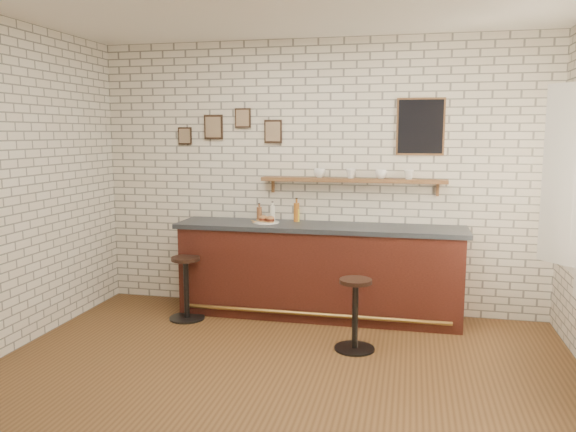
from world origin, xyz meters
name	(u,v)px	position (x,y,z in m)	size (l,w,h in m)	color
ground	(275,381)	(0.00, 0.00, 0.00)	(5.00, 5.00, 0.00)	brown
bar_counter	(319,271)	(0.07, 1.70, 0.51)	(3.10, 0.65, 1.01)	#451912
sandwich_plate	(266,222)	(-0.52, 1.71, 1.02)	(0.28, 0.28, 0.01)	white
ciabatta_sandwich	(267,219)	(-0.51, 1.71, 1.05)	(0.21, 0.15, 0.06)	#B9804C
potato_chips	(265,222)	(-0.53, 1.71, 1.02)	(0.27, 0.20, 0.00)	gold
bitters_bottle_brown	(259,213)	(-0.64, 1.88, 1.09)	(0.06, 0.06, 0.19)	brown
bitters_bottle_white	(273,213)	(-0.49, 1.88, 1.10)	(0.06, 0.06, 0.22)	white
bitters_bottle_amber	(297,212)	(-0.21, 1.88, 1.12)	(0.06, 0.06, 0.26)	#A45A1A
condiment_bottle_yellow	(297,215)	(-0.20, 1.88, 1.09)	(0.06, 0.06, 0.18)	yellow
bar_stool_left	(186,286)	(-1.29, 1.29, 0.36)	(0.39, 0.39, 0.68)	black
bar_stool_right	(355,312)	(0.56, 0.82, 0.36)	(0.39, 0.39, 0.67)	black
wall_shelf	(352,180)	(0.40, 1.90, 1.48)	(2.00, 0.18, 0.18)	brown
shelf_cup_a	(320,173)	(0.04, 1.90, 1.55)	(0.13, 0.13, 0.10)	white
shelf_cup_b	(351,173)	(0.39, 1.90, 1.55)	(0.11, 0.11, 0.10)	white
shelf_cup_c	(381,174)	(0.70, 1.90, 1.55)	(0.12, 0.12, 0.10)	white
shelf_cup_d	(409,175)	(1.00, 1.90, 1.55)	(0.10, 0.10, 0.10)	white
back_wall_decor	(338,127)	(0.23, 1.98, 2.05)	(2.96, 0.02, 0.56)	black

